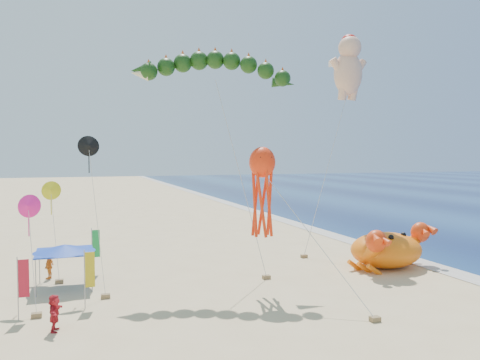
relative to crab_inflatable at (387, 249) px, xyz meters
name	(u,v)px	position (x,y,z in m)	size (l,w,h in m)	color
ground	(278,276)	(-8.59, 0.36, -1.41)	(320.00, 320.00, 0.00)	#D1B784
foam_strip	(421,263)	(3.41, 0.36, -1.40)	(320.00, 320.00, 0.00)	silver
crab_inflatable	(387,249)	(0.00, 0.00, 0.00)	(7.28, 6.03, 3.19)	orange
dragon_kite	(213,72)	(-12.61, 2.04, 12.35)	(10.82, 4.60, 14.95)	#13330E
cherub_kite	(349,66)	(0.69, 6.50, 14.45)	(6.40, 2.80, 18.46)	#EBAE8F
octopus_kite	(263,185)	(-10.87, -2.49, 5.04)	(4.35, 7.60, 8.73)	#FF320D
canopy_blue	(65,249)	(-22.14, 2.36, 1.04)	(3.69, 3.69, 2.71)	gray
feather_flags	(46,263)	(-23.13, 0.54, 0.61)	(7.88, 8.47, 3.20)	gray
beachgoers	(72,275)	(-21.74, 1.74, -0.53)	(30.09, 13.40, 1.84)	#222BC8
small_kites	(58,191)	(-22.46, 2.38, 4.61)	(4.70, 9.71, 9.49)	#FF1C8C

